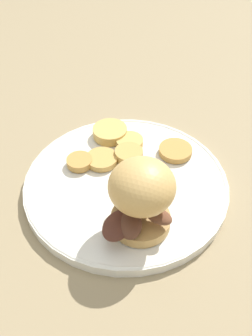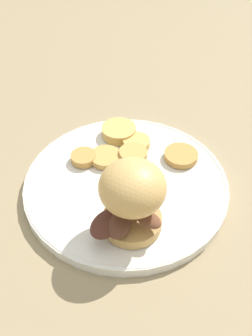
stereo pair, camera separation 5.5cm
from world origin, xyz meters
name	(u,v)px [view 1 (the left image)]	position (x,y,z in m)	size (l,w,h in m)	color
ground_plane	(126,188)	(0.00, 0.00, 0.00)	(4.00, 4.00, 0.00)	#937F5B
dinner_plate	(126,184)	(0.00, 0.00, 0.01)	(0.30, 0.30, 0.02)	white
sandwich	(140,196)	(-0.06, 0.05, 0.07)	(0.09, 0.10, 0.10)	tan
potato_round_0	(102,159)	(0.05, -0.01, 0.02)	(0.05, 0.05, 0.01)	tan
potato_round_1	(110,132)	(0.08, -0.06, 0.02)	(0.06, 0.06, 0.02)	tan
potato_round_2	(129,154)	(0.03, -0.04, 0.02)	(0.04, 0.04, 0.01)	tan
potato_round_3	(175,151)	(-0.02, -0.09, 0.02)	(0.05, 0.05, 0.01)	#BC8942
potato_round_4	(80,162)	(0.08, 0.02, 0.02)	(0.04, 0.04, 0.01)	#BC8942
potato_round_5	(130,142)	(0.04, -0.07, 0.02)	(0.04, 0.04, 0.01)	tan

